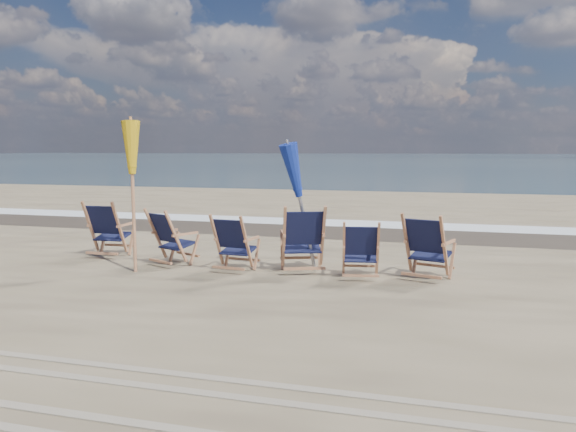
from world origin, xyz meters
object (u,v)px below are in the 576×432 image
Objects in this scene: beach_chair_0 at (120,230)px; beach_chair_3 at (323,239)px; beach_chair_4 at (378,251)px; beach_chair_2 at (246,244)px; umbrella_blue at (303,174)px; beach_chair_1 at (176,239)px; umbrella_yellow at (132,156)px; beach_chair_5 at (444,249)px.

beach_chair_3 is at bearing 174.83° from beach_chair_0.
beach_chair_4 is at bearing 172.26° from beach_chair_0.
beach_chair_2 is 1.43m from umbrella_blue.
beach_chair_4 is (3.34, 0.03, -0.04)m from beach_chair_1.
umbrella_yellow reaches higher than beach_chair_1.
beach_chair_2 is at bearing 21.14° from beach_chair_5.
beach_chair_2 is at bearing -7.16° from beach_chair_4.
beach_chair_1 is 0.47× the size of umbrella_blue.
beach_chair_1 is at bearing 18.99° from beach_chair_5.
beach_chair_3 reaches higher than beach_chair_4.
beach_chair_3 reaches higher than beach_chair_2.
beach_chair_2 is 3.03m from beach_chair_5.
umbrella_blue is (0.83, 0.37, 1.10)m from beach_chair_2.
beach_chair_2 is 0.92× the size of beach_chair_5.
beach_chair_4 is (2.06, 0.11, -0.02)m from beach_chair_2.
umbrella_blue reaches higher than beach_chair_2.
beach_chair_3 reaches higher than beach_chair_1.
beach_chair_5 is at bearing 174.54° from beach_chair_4.
beach_chair_1 is at bearing 158.17° from beach_chair_0.
beach_chair_4 is at bearing 143.27° from beach_chair_3.
umbrella_blue is at bearing -149.72° from beach_chair_2.
beach_chair_3 is at bearing 11.78° from umbrella_yellow.
beach_chair_5 is 0.49× the size of umbrella_blue.
beach_chair_0 is 2.71m from beach_chair_2.
beach_chair_0 is at bearing 176.61° from umbrella_blue.
beach_chair_0 is 1.77m from umbrella_yellow.
beach_chair_5 is at bearing 5.22° from umbrella_yellow.
beach_chair_1 is 2.39m from umbrella_blue.
beach_chair_1 is at bearing -9.73° from beach_chair_4.
beach_chair_0 is 1.46m from beach_chair_1.
beach_chair_0 reaches higher than beach_chair_1.
umbrella_blue is (3.48, -0.21, 1.05)m from beach_chair_0.
beach_chair_3 is at bearing -148.50° from beach_chair_1.
beach_chair_5 is 5.07m from umbrella_yellow.
beach_chair_3 is 1.87m from beach_chair_5.
beach_chair_0 is 5.68m from beach_chair_5.
umbrella_blue is at bearing 12.85° from beach_chair_5.
umbrella_blue is at bearing 13.18° from umbrella_yellow.
beach_chair_2 is at bearing -2.94° from beach_chair_3.
umbrella_blue reaches higher than beach_chair_0.
beach_chair_4 is 0.38× the size of umbrella_yellow.
umbrella_blue reaches higher than beach_chair_5.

